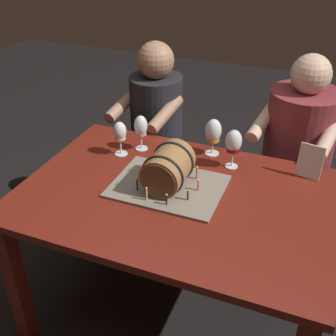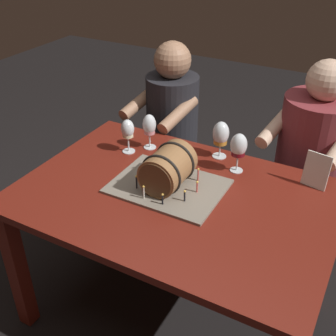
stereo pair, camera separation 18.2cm
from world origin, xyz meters
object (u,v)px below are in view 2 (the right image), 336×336
Objects in this scene: barrel_cake at (168,172)px; wine_glass_rose at (149,126)px; dining_table at (175,213)px; wine_glass_red at (239,147)px; wine_glass_white at (128,130)px; menu_card at (316,171)px; wine_glass_amber at (221,135)px; person_seated_right at (309,170)px; person_seated_left at (172,142)px.

barrel_cake is 0.37m from wine_glass_rose.
wine_glass_red reaches higher than dining_table.
wine_glass_red is 0.55m from wine_glass_white.
menu_card is (0.88, 0.13, -0.04)m from wine_glass_white.
wine_glass_amber is (0.09, 0.36, 0.04)m from barrel_cake.
dining_table is 1.15× the size of person_seated_right.
menu_card is 0.14× the size of person_seated_right.
barrel_cake is 2.56× the size of wine_glass_amber.
wine_glass_rose is at bearing 133.01° from barrel_cake.
person_seated_left is at bearing -179.95° from person_seated_right.
barrel_cake is 0.87m from person_seated_left.
person_seated_right is (0.73, 0.46, -0.29)m from wine_glass_rose.
person_seated_left is (-0.12, 0.46, -0.33)m from wine_glass_rose.
wine_glass_white is 0.89m from menu_card.
dining_table is 7.72× the size of wine_glass_white.
dining_table is 7.21× the size of wine_glass_amber.
wine_glass_rose reaches higher than menu_card.
barrel_cake is 2.61× the size of wine_glass_rose.
wine_glass_white is 0.15× the size of person_seated_left.
person_seated_left is 0.84m from person_seated_right.
dining_table is 2.82× the size of barrel_cake.
wine_glass_amber is 0.68m from person_seated_left.
wine_glass_amber is 1.17× the size of menu_card.
wine_glass_white is at bearing -157.64° from wine_glass_amber.
wine_glass_rose reaches higher than dining_table.
barrel_cake is 0.42× the size of person_seated_left.
wine_glass_red reaches higher than wine_glass_amber.
person_seated_right is at bearing 44.22° from wine_glass_amber.
wine_glass_red reaches higher than wine_glass_rose.
wine_glass_rose is 1.05× the size of wine_glass_white.
wine_glass_rose is at bearing -179.79° from wine_glass_red.
barrel_cake reaches higher than wine_glass_white.
dining_table is 0.87m from person_seated_left.
wine_glass_red is at bearing 62.01° from dining_table.
person_seated_left is at bearing 119.13° from dining_table.
person_seated_left is (-0.04, 0.54, -0.33)m from wine_glass_white.
person_seated_right is at bearing 60.95° from dining_table.
wine_glass_red is 1.05× the size of wine_glass_rose.
barrel_cake reaches higher than wine_glass_red.
person_seated_right reaches higher than wine_glass_red.
wine_glass_white is (-0.38, 0.22, 0.22)m from dining_table.
wine_glass_amber is 1.07× the size of wine_glass_white.
dining_table is at bearing -134.94° from menu_card.
dining_table is 0.49m from wine_glass_white.
wine_glass_red is (0.21, 0.27, 0.05)m from barrel_cake.
wine_glass_amber is 0.16× the size of person_seated_left.
wine_glass_red is at bearing 9.26° from wine_glass_white.
dining_table is 0.49m from wine_glass_rose.
dining_table is 0.45m from wine_glass_amber.
person_seated_left is at bearing 116.92° from barrel_cake.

